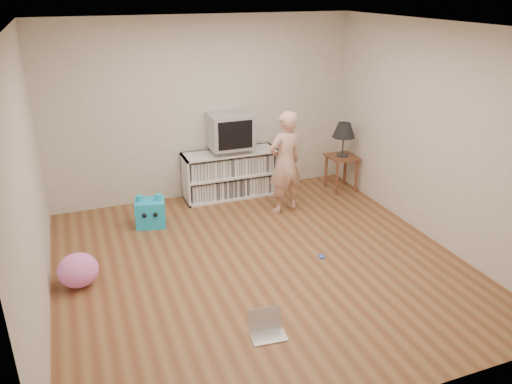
{
  "coord_description": "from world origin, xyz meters",
  "views": [
    {
      "loc": [
        -1.81,
        -4.62,
        2.98
      ],
      "look_at": [
        0.11,
        0.4,
        0.72
      ],
      "focal_mm": 35.0,
      "sensor_mm": 36.0,
      "label": 1
    }
  ],
  "objects": [
    {
      "name": "ground",
      "position": [
        0.0,
        0.0,
        0.0
      ],
      "size": [
        4.5,
        4.5,
        0.0
      ],
      "primitive_type": "plane",
      "color": "brown",
      "rests_on": "ground"
    },
    {
      "name": "table_lamp",
      "position": [
        1.99,
        1.65,
        0.94
      ],
      "size": [
        0.34,
        0.34,
        0.52
      ],
      "color": "#333333",
      "rests_on": "side_table"
    },
    {
      "name": "plush_blue",
      "position": [
        -0.99,
        1.44,
        0.19
      ],
      "size": [
        0.43,
        0.38,
        0.44
      ],
      "rotation": [
        0.0,
        0.0,
        -0.2
      ],
      "color": "#18B5F0",
      "rests_on": "ground"
    },
    {
      "name": "plush_pink",
      "position": [
        -1.95,
        0.28,
        0.18
      ],
      "size": [
        0.52,
        0.52,
        0.36
      ],
      "primitive_type": "ellipsoid",
      "rotation": [
        0.0,
        0.0,
        -0.26
      ],
      "color": "#FF79D7",
      "rests_on": "ground"
    },
    {
      "name": "ceiling",
      "position": [
        0.0,
        0.0,
        2.6
      ],
      "size": [
        4.5,
        4.5,
        0.01
      ],
      "primitive_type": "cube",
      "color": "white",
      "rests_on": "walls"
    },
    {
      "name": "dvd_deck",
      "position": [
        0.32,
        2.02,
        0.73
      ],
      "size": [
        0.45,
        0.35,
        0.07
      ],
      "primitive_type": "cube",
      "color": "gray",
      "rests_on": "media_unit"
    },
    {
      "name": "person",
      "position": [
        0.85,
        1.24,
        0.72
      ],
      "size": [
        0.59,
        0.45,
        1.44
      ],
      "primitive_type": "imported",
      "rotation": [
        0.0,
        0.0,
        3.36
      ],
      "color": "#DEAC97",
      "rests_on": "ground"
    },
    {
      "name": "media_unit",
      "position": [
        0.32,
        2.04,
        0.35
      ],
      "size": [
        1.4,
        0.45,
        0.7
      ],
      "color": "white",
      "rests_on": "ground"
    },
    {
      "name": "walls",
      "position": [
        0.0,
        0.0,
        1.3
      ],
      "size": [
        4.52,
        4.52,
        2.6
      ],
      "color": "beige",
      "rests_on": "ground"
    },
    {
      "name": "crt_tv",
      "position": [
        0.32,
        2.02,
        1.02
      ],
      "size": [
        0.6,
        0.53,
        0.5
      ],
      "color": "#9E9EA3",
      "rests_on": "dvd_deck"
    },
    {
      "name": "side_table",
      "position": [
        1.99,
        1.65,
        0.42
      ],
      "size": [
        0.42,
        0.42,
        0.55
      ],
      "color": "brown",
      "rests_on": "ground"
    },
    {
      "name": "laptop",
      "position": [
        -0.39,
        -1.16,
        0.06
      ],
      "size": [
        0.34,
        0.28,
        0.22
      ],
      "rotation": [
        0.0,
        0.0,
        -0.1
      ],
      "color": "silver",
      "rests_on": "ground"
    },
    {
      "name": "playing_cards",
      "position": [
        0.73,
        -0.12,
        0.01
      ],
      "size": [
        0.08,
        0.1,
        0.02
      ],
      "primitive_type": "cube",
      "rotation": [
        0.0,
        0.0,
        -0.15
      ],
      "color": "#405BAC",
      "rests_on": "ground"
    }
  ]
}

